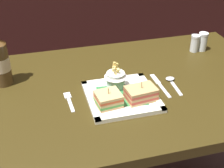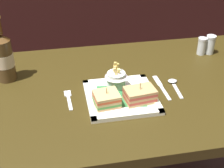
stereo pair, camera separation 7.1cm
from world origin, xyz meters
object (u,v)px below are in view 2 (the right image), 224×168
dining_table (104,108)px  fork (69,99)px  square_plate (121,97)px  sandwich_half_right (140,95)px  fries_cup (116,77)px  spoon (174,84)px  salt_shaker (202,47)px  knife (161,86)px  sandwich_half_left (107,99)px  pepper_shaker (210,46)px  beer_bottle (3,57)px

dining_table → fork: 0.17m
square_plate → sandwich_half_right: 0.07m
fries_cup → spoon: (0.22, -0.01, -0.05)m
dining_table → square_plate: bearing=-57.0°
square_plate → salt_shaker: 0.51m
sandwich_half_right → spoon: size_ratio=0.86×
dining_table → salt_shaker: salt_shaker is taller
sandwich_half_right → fork: sandwich_half_right is taller
fries_cup → spoon: fries_cup is taller
knife → fork: bearing=-177.3°
sandwich_half_left → spoon: size_ratio=0.71×
fork → pepper_shaker: 0.69m
beer_bottle → pepper_shaker: 0.87m
dining_table → sandwich_half_left: sandwich_half_left is taller
beer_bottle → fork: bearing=-39.2°
pepper_shaker → fork: bearing=-159.3°
knife → pepper_shaker: pepper_shaker is taller
sandwich_half_right → salt_shaker: (0.37, 0.31, 0.00)m
dining_table → beer_bottle: 0.43m
fork → knife: (0.35, 0.02, 0.00)m
fork → sandwich_half_right: bearing=-16.3°
beer_bottle → pepper_shaker: size_ratio=3.02×
salt_shaker → fork: bearing=-158.1°
beer_bottle → knife: 0.60m
spoon → beer_bottle: bearing=165.5°
dining_table → pepper_shaker: size_ratio=16.35×
sandwich_half_left → fork: sandwich_half_left is taller
dining_table → fries_cup: bearing=-14.4°
sandwich_half_right → knife: bearing=39.0°
beer_bottle → sandwich_half_left: bearing=-35.9°
square_plate → pepper_shaker: 0.54m
dining_table → salt_shaker: 0.53m
fries_cup → salt_shaker: fries_cup is taller
fries_cup → pepper_shaker: 0.51m
sandwich_half_left → beer_bottle: size_ratio=0.36×
sandwich_half_left → beer_bottle: (-0.35, 0.25, 0.07)m
sandwich_half_right → beer_bottle: beer_bottle is taller
dining_table → beer_bottle: beer_bottle is taller
square_plate → sandwich_half_right: size_ratio=2.23×
fork → fries_cup: bearing=10.5°
salt_shaker → pepper_shaker: (0.04, -0.00, 0.00)m
fries_cup → salt_shaker: 0.48m
sandwich_half_right → pepper_shaker: pepper_shaker is taller
fork → sandwich_half_left: bearing=-29.4°
dining_table → square_plate: (0.05, -0.08, 0.10)m
dining_table → knife: 0.24m
dining_table → fries_cup: (0.05, -0.01, 0.14)m
square_plate → spoon: bearing=13.6°
fries_cup → beer_bottle: beer_bottle is taller
knife → spoon: bearing=5.3°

